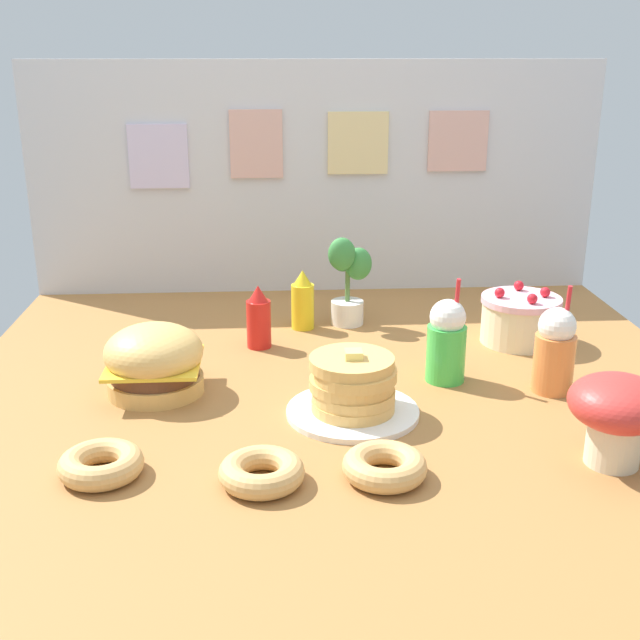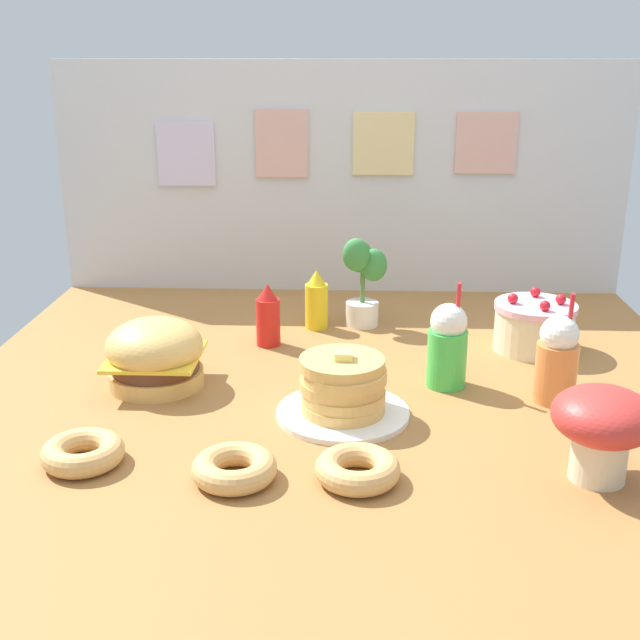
{
  "view_description": "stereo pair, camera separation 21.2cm",
  "coord_description": "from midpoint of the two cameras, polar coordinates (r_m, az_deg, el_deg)",
  "views": [
    {
      "loc": [
        -0.16,
        -1.87,
        0.85
      ],
      "look_at": [
        -0.04,
        0.14,
        0.17
      ],
      "focal_mm": 44.91,
      "sensor_mm": 36.0,
      "label": 1
    },
    {
      "loc": [
        0.05,
        -1.87,
        0.85
      ],
      "look_at": [
        -0.04,
        0.14,
        0.17
      ],
      "focal_mm": 44.91,
      "sensor_mm": 36.0,
      "label": 2
    }
  ],
  "objects": [
    {
      "name": "mustard_bottle",
      "position": [
        2.54,
        -3.63,
        1.29
      ],
      "size": [
        0.07,
        0.07,
        0.19
      ],
      "color": "yellow",
      "rests_on": "ground_plane"
    },
    {
      "name": "burger",
      "position": [
        2.13,
        -14.55,
        -2.89
      ],
      "size": [
        0.25,
        0.25,
        0.18
      ],
      "color": "#DBA859",
      "rests_on": "ground_plane"
    },
    {
      "name": "orange_float_cup",
      "position": [
        2.12,
        13.68,
        -2.17
      ],
      "size": [
        0.11,
        0.11,
        0.29
      ],
      "color": "orange",
      "rests_on": "ground_plane"
    },
    {
      "name": "ground_plane",
      "position": [
        2.06,
        -1.66,
        -5.97
      ],
      "size": [
        2.02,
        1.99,
        0.02
      ],
      "primitive_type": "cube",
      "color": "#9E6B38"
    },
    {
      "name": "donut_vanilla",
      "position": [
        1.69,
        0.99,
        -10.43
      ],
      "size": [
        0.18,
        0.18,
        0.05
      ],
      "color": "tan",
      "rests_on": "ground_plane"
    },
    {
      "name": "layer_cake",
      "position": [
        2.47,
        11.7,
        0.03
      ],
      "size": [
        0.24,
        0.24,
        0.17
      ],
      "color": "beige",
      "rests_on": "ground_plane"
    },
    {
      "name": "donut_chocolate",
      "position": [
        1.68,
        -7.86,
        -10.73
      ],
      "size": [
        0.18,
        0.18,
        0.05
      ],
      "color": "tan",
      "rests_on": "ground_plane"
    },
    {
      "name": "pancake_stack",
      "position": [
        1.94,
        -0.76,
        -5.04
      ],
      "size": [
        0.33,
        0.33,
        0.17
      ],
      "color": "white",
      "rests_on": "ground_plane"
    },
    {
      "name": "mushroom_stool",
      "position": [
        1.78,
        17.28,
        -6.28
      ],
      "size": [
        0.21,
        0.21,
        0.2
      ],
      "color": "beige",
      "rests_on": "ground_plane"
    },
    {
      "name": "ketchup_bottle",
      "position": [
        2.39,
        -6.93,
        0.05
      ],
      "size": [
        0.07,
        0.07,
        0.19
      ],
      "color": "red",
      "rests_on": "ground_plane"
    },
    {
      "name": "back_wall",
      "position": [
        2.89,
        -2.45,
        10.08
      ],
      "size": [
        2.02,
        0.04,
        0.82
      ],
      "color": "silver",
      "rests_on": "ground_plane"
    },
    {
      "name": "cream_soda_cup",
      "position": [
        2.14,
        6.23,
        -1.55
      ],
      "size": [
        0.11,
        0.11,
        0.29
      ],
      "color": "green",
      "rests_on": "ground_plane"
    },
    {
      "name": "donut_pink_glaze",
      "position": [
        1.79,
        -18.71,
        -9.75
      ],
      "size": [
        0.18,
        0.18,
        0.05
      ],
      "color": "tan",
      "rests_on": "ground_plane"
    },
    {
      "name": "potted_plant",
      "position": [
        2.56,
        -0.39,
        3.03
      ],
      "size": [
        0.14,
        0.11,
        0.29
      ],
      "color": "white",
      "rests_on": "ground_plane"
    }
  ]
}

